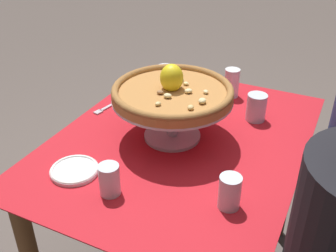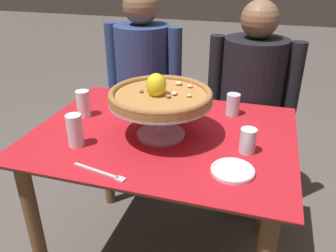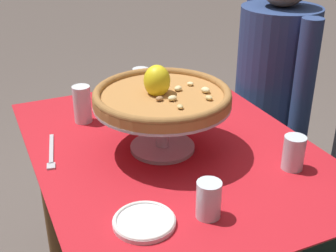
{
  "view_description": "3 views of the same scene",
  "coord_description": "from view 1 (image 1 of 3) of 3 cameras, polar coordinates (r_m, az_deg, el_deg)",
  "views": [
    {
      "loc": [
        1.09,
        0.48,
        1.5
      ],
      "look_at": [
        0.06,
        -0.02,
        0.81
      ],
      "focal_mm": 43.12,
      "sensor_mm": 36.0,
      "label": 1
    },
    {
      "loc": [
        0.39,
        -1.22,
        1.4
      ],
      "look_at": [
        0.02,
        -0.01,
        0.77
      ],
      "focal_mm": 36.6,
      "sensor_mm": 36.0,
      "label": 2
    },
    {
      "loc": [
        1.13,
        -0.52,
        1.42
      ],
      "look_at": [
        0.0,
        -0.01,
        0.81
      ],
      "focal_mm": 48.68,
      "sensor_mm": 36.0,
      "label": 3
    }
  ],
  "objects": [
    {
      "name": "dinner_fork",
      "position": [
        1.65,
        -7.88,
        3.01
      ],
      "size": [
        0.21,
        0.06,
        0.01
      ],
      "color": "#B7B7C1",
      "rests_on": "dining_table"
    },
    {
      "name": "water_glass_back_right",
      "position": [
        1.13,
        8.68,
        -9.42
      ],
      "size": [
        0.06,
        0.06,
        0.1
      ],
      "color": "silver",
      "rests_on": "dining_table"
    },
    {
      "name": "water_glass_front_left",
      "position": [
        1.7,
        -0.44,
        6.18
      ],
      "size": [
        0.06,
        0.06,
        0.13
      ],
      "color": "white",
      "rests_on": "dining_table"
    },
    {
      "name": "side_plate",
      "position": [
        1.29,
        -13.08,
        -6.07
      ],
      "size": [
        0.15,
        0.15,
        0.02
      ],
      "color": "white",
      "rests_on": "dining_table"
    },
    {
      "name": "water_glass_back_left",
      "position": [
        1.55,
        12.35,
        2.36
      ],
      "size": [
        0.07,
        0.07,
        0.1
      ],
      "color": "silver",
      "rests_on": "dining_table"
    },
    {
      "name": "dining_table",
      "position": [
        1.49,
        1.7,
        -5.8
      ],
      "size": [
        1.08,
        0.83,
        0.73
      ],
      "color": "brown",
      "rests_on": "ground"
    },
    {
      "name": "pizza",
      "position": [
        1.34,
        0.61,
        4.93
      ],
      "size": [
        0.41,
        0.41,
        0.11
      ],
      "color": "#AD753D",
      "rests_on": "pizza_stand"
    },
    {
      "name": "water_glass_side_left",
      "position": [
        1.71,
        8.98,
        5.87
      ],
      "size": [
        0.06,
        0.06,
        0.12
      ],
      "color": "white",
      "rests_on": "dining_table"
    },
    {
      "name": "water_glass_side_right",
      "position": [
        1.17,
        -8.26,
        -7.77
      ],
      "size": [
        0.06,
        0.06,
        0.1
      ],
      "color": "silver",
      "rests_on": "dining_table"
    },
    {
      "name": "pizza_stand",
      "position": [
        1.37,
        0.59,
        2.31
      ],
      "size": [
        0.41,
        0.41,
        0.16
      ],
      "color": "#B7B7C1",
      "rests_on": "dining_table"
    }
  ]
}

